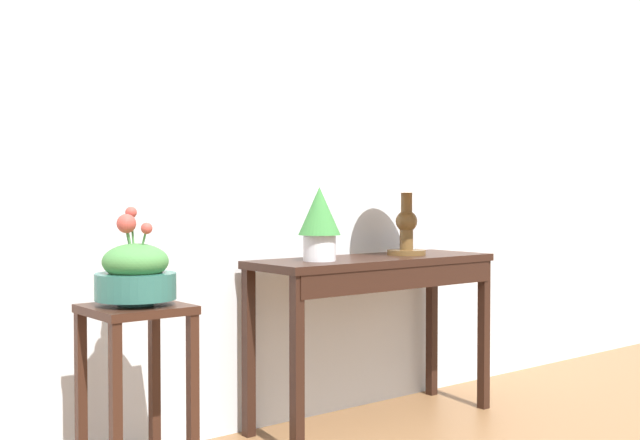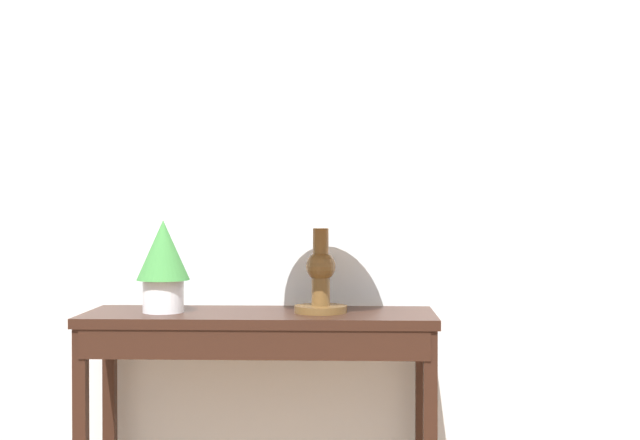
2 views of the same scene
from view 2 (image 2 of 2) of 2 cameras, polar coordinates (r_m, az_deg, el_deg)
The scene contains 4 objects.
back_wall_with_art at distance 3.38m, azimuth -1.11°, elevation 5.03°, with size 9.00×0.10×2.80m.
console_table at distance 3.09m, azimuth -4.03°, elevation -8.16°, with size 1.24×0.42×0.78m.
table_lamp at distance 3.06m, azimuth 0.05°, elevation 1.01°, with size 0.39×0.39×0.51m.
potted_plant_on_console at distance 3.12m, azimuth -10.25°, elevation -2.68°, with size 0.19×0.19×0.33m.
Camera 2 is at (0.19, -2.02, 1.15)m, focal length 48.78 mm.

